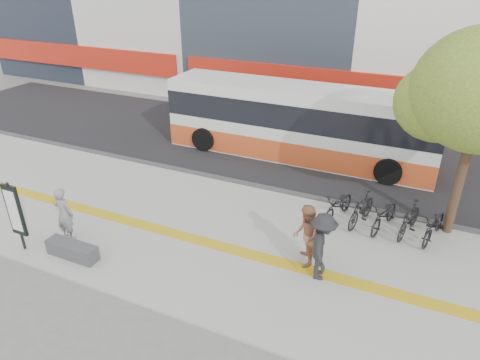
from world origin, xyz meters
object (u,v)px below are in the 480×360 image
at_px(pedestrian_tan, 306,236).
at_px(pedestrian_dark, 322,247).
at_px(signboard, 15,211).
at_px(bus, 298,124).
at_px(seated_woman, 64,214).
at_px(bench, 72,250).

bearing_deg(pedestrian_tan, pedestrian_dark, 34.84).
bearing_deg(pedestrian_tan, signboard, -90.14).
bearing_deg(bus, seated_woman, -116.06).
xyz_separation_m(bus, seated_woman, (-4.42, -9.03, -0.55)).
distance_m(bench, bus, 10.42).
distance_m(bus, seated_woman, 10.07).
distance_m(signboard, pedestrian_dark, 8.64).
bearing_deg(bus, pedestrian_dark, -68.02).
relative_size(seated_woman, pedestrian_dark, 0.89).
xyz_separation_m(bench, bus, (3.62, 9.70, 1.18)).
bearing_deg(signboard, seated_woman, 50.51).
bearing_deg(signboard, pedestrian_tan, 19.70).
height_order(seated_woman, pedestrian_tan, pedestrian_tan).
bearing_deg(seated_woman, signboard, 51.38).
bearing_deg(pedestrian_dark, signboard, 91.50).
relative_size(bench, seated_woman, 0.93).
distance_m(seated_woman, pedestrian_tan, 7.18).
height_order(bus, seated_woman, bus).
height_order(bench, bus, bus).
relative_size(seated_woman, pedestrian_tan, 0.94).
height_order(bus, pedestrian_dark, bus).
distance_m(bench, seated_woman, 1.22).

